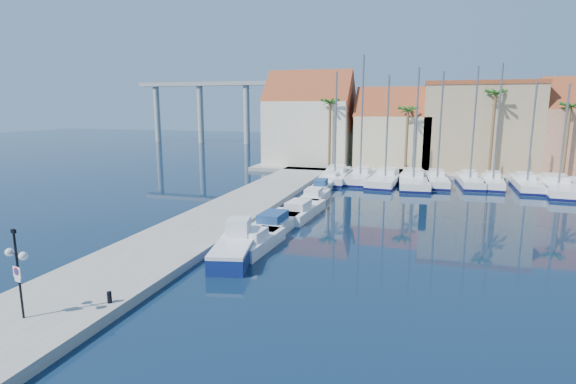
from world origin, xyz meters
name	(u,v)px	position (x,y,z in m)	size (l,w,h in m)	color
ground	(270,311)	(0.00, 0.00, 0.00)	(260.00, 260.00, 0.00)	black
quay_west	(217,219)	(-9.00, 13.50, 0.25)	(6.00, 77.00, 0.50)	gray
shore_north	(451,169)	(10.00, 48.00, 0.25)	(54.00, 16.00, 0.50)	gray
lamp_post	(17,260)	(-9.00, -4.42, 2.94)	(1.24, 0.54, 3.71)	black
bollard	(109,297)	(-6.60, -2.23, 0.75)	(0.20, 0.20, 0.51)	black
fishing_boat	(236,246)	(-4.28, 6.13, 0.70)	(3.25, 6.34, 2.12)	navy
motorboat_west_0	(257,242)	(-3.61, 7.96, 0.51)	(2.07, 5.46, 1.40)	white
motorboat_west_1	(276,222)	(-3.96, 12.76, 0.51)	(2.55, 7.14, 1.40)	white
motorboat_west_2	(301,210)	(-3.24, 17.06, 0.51)	(2.67, 7.00, 1.40)	white
motorboat_west_3	(314,197)	(-3.43, 22.70, 0.51)	(2.04, 6.06, 1.40)	white
motorboat_west_4	(321,187)	(-3.95, 28.04, 0.51)	(2.07, 5.66, 1.40)	white
motorboat_west_5	(334,179)	(-3.70, 33.59, 0.51)	(2.10, 5.21, 1.40)	white
sailboat_0	(335,175)	(-3.95, 35.87, 0.57)	(3.59, 11.18, 12.78)	white
sailboat_1	(361,176)	(-0.86, 35.86, 0.62)	(2.87, 9.65, 14.55)	white
sailboat_2	(386,178)	(2.10, 35.53, 0.57)	(3.80, 11.44, 12.27)	white
sailboat_3	(413,180)	(5.16, 35.42, 0.57)	(3.90, 12.12, 13.01)	white
sailboat_4	(437,179)	(7.77, 36.03, 0.61)	(2.66, 8.90, 12.56)	white
sailboat_5	(469,180)	(11.26, 36.45, 0.62)	(2.72, 8.59, 13.05)	white
sailboat_6	(493,181)	(13.71, 36.46, 0.64)	(2.83, 8.36, 13.34)	white
sailboat_7	(526,183)	(17.06, 36.32, 0.58)	(2.79, 9.63, 11.39)	white
sailboat_8	(557,186)	(19.84, 35.42, 0.55)	(4.04, 12.21, 11.06)	white
building_0	(310,122)	(-10.00, 47.00, 6.52)	(12.30, 9.00, 13.50)	beige
building_1	(393,132)	(2.00, 47.00, 5.30)	(10.30, 8.00, 11.00)	beige
building_2	(478,126)	(13.00, 48.00, 6.26)	(14.20, 10.20, 11.50)	tan
palm_0	(330,104)	(-6.00, 42.00, 9.08)	(2.60, 2.60, 10.15)	brown
palm_1	(408,112)	(4.00, 42.00, 8.14)	(2.60, 2.60, 9.15)	brown
palm_2	(495,96)	(14.00, 42.00, 10.02)	(2.60, 2.60, 11.15)	brown
palm_3	(570,108)	(22.00, 42.00, 8.61)	(2.60, 2.60, 9.65)	brown
viaduct	(226,100)	(-39.07, 82.00, 10.25)	(48.00, 2.20, 14.45)	#9E9E99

